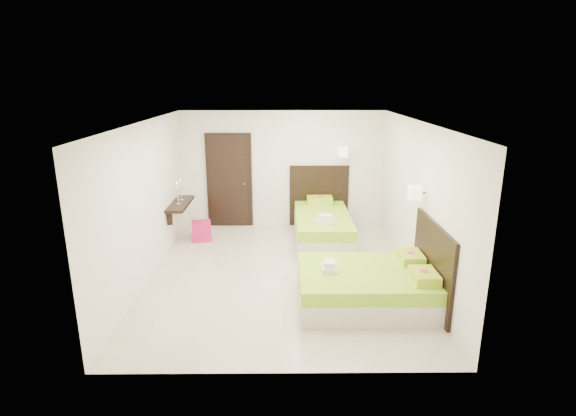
{
  "coord_description": "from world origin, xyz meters",
  "views": [
    {
      "loc": [
        0.04,
        -7.18,
        3.25
      ],
      "look_at": [
        0.1,
        0.3,
        1.1
      ],
      "focal_mm": 28.0,
      "sensor_mm": 36.0,
      "label": 1
    }
  ],
  "objects_px": {
    "bed_single": "(322,225)",
    "bed_double": "(371,284)",
    "nightstand": "(339,221)",
    "ottoman": "(202,231)"
  },
  "relations": [
    {
      "from": "bed_single",
      "to": "bed_double",
      "type": "height_order",
      "value": "bed_single"
    },
    {
      "from": "nightstand",
      "to": "ottoman",
      "type": "relative_size",
      "value": 1.05
    },
    {
      "from": "bed_double",
      "to": "nightstand",
      "type": "height_order",
      "value": "bed_double"
    },
    {
      "from": "bed_single",
      "to": "ottoman",
      "type": "distance_m",
      "value": 2.53
    },
    {
      "from": "bed_single",
      "to": "nightstand",
      "type": "distance_m",
      "value": 0.86
    },
    {
      "from": "bed_double",
      "to": "nightstand",
      "type": "relative_size",
      "value": 4.92
    },
    {
      "from": "bed_double",
      "to": "ottoman",
      "type": "relative_size",
      "value": 5.16
    },
    {
      "from": "nightstand",
      "to": "ottoman",
      "type": "distance_m",
      "value": 3.06
    },
    {
      "from": "bed_single",
      "to": "ottoman",
      "type": "relative_size",
      "value": 5.74
    },
    {
      "from": "nightstand",
      "to": "bed_single",
      "type": "bearing_deg",
      "value": -131.59
    }
  ]
}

